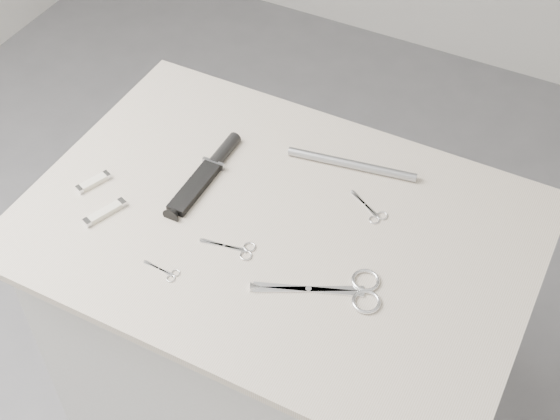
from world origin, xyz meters
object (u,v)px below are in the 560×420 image
at_px(tiny_scissors, 165,272).
at_px(sheathed_knife, 208,170).
at_px(pocket_knife_b, 94,182).
at_px(metal_rail, 352,164).
at_px(embroidery_scissors_b, 372,211).
at_px(plinth, 278,355).
at_px(embroidery_scissors_a, 237,249).
at_px(large_shears, 345,290).
at_px(pocket_knife_a, 105,212).

relative_size(tiny_scissors, sheathed_knife, 0.30).
relative_size(sheathed_knife, pocket_knife_b, 3.33).
height_order(sheathed_knife, metal_rail, sheathed_knife).
bearing_deg(metal_rail, embroidery_scissors_b, -48.41).
distance_m(plinth, embroidery_scissors_a, 0.48).
height_order(plinth, metal_rail, metal_rail).
relative_size(large_shears, pocket_knife_a, 2.48).
bearing_deg(plinth, tiny_scissors, -122.53).
relative_size(plinth, sheathed_knife, 3.60).
height_order(plinth, embroidery_scissors_b, embroidery_scissors_b).
bearing_deg(tiny_scissors, sheathed_knife, 107.17).
distance_m(embroidery_scissors_a, metal_rail, 0.32).
bearing_deg(large_shears, plinth, 129.39).
distance_m(embroidery_scissors_b, sheathed_knife, 0.35).
relative_size(embroidery_scissors_a, sheathed_knife, 0.43).
xyz_separation_m(embroidery_scissors_a, sheathed_knife, (-0.15, 0.16, 0.01)).
height_order(pocket_knife_a, metal_rail, metal_rail).
xyz_separation_m(sheathed_knife, metal_rail, (0.26, 0.15, 0.00)).
distance_m(plinth, pocket_knife_a, 0.59).
relative_size(pocket_knife_a, metal_rail, 0.34).
height_order(large_shears, metal_rail, metal_rail).
bearing_deg(embroidery_scissors_b, large_shears, -51.22).
bearing_deg(large_shears, embroidery_scissors_b, 74.90).
bearing_deg(embroidery_scissors_a, metal_rail, 60.98).
height_order(plinth, tiny_scissors, tiny_scissors).
relative_size(pocket_knife_b, metal_rail, 0.27).
distance_m(pocket_knife_b, metal_rail, 0.54).
distance_m(pocket_knife_a, pocket_knife_b, 0.09).
bearing_deg(sheathed_knife, large_shears, -112.28).
bearing_deg(pocket_knife_b, metal_rail, -35.57).
xyz_separation_m(embroidery_scissors_b, pocket_knife_a, (-0.47, -0.25, 0.00)).
bearing_deg(embroidery_scissors_a, sheathed_knife, 124.59).
bearing_deg(large_shears, sheathed_knife, 133.76).
relative_size(large_shears, sheathed_knife, 0.93).
bearing_deg(metal_rail, tiny_scissors, -114.94).
bearing_deg(large_shears, pocket_knife_a, 160.51).
distance_m(plinth, large_shears, 0.52).
xyz_separation_m(embroidery_scissors_a, embroidery_scissors_b, (0.19, 0.21, -0.00)).
distance_m(embroidery_scissors_b, pocket_knife_b, 0.57).
bearing_deg(pocket_knife_a, plinth, -45.93).
xyz_separation_m(embroidery_scissors_a, tiny_scissors, (-0.09, -0.11, -0.00)).
xyz_separation_m(plinth, tiny_scissors, (-0.13, -0.20, 0.47)).
height_order(embroidery_scissors_b, sheathed_knife, sheathed_knife).
height_order(embroidery_scissors_a, pocket_knife_a, pocket_knife_a).
relative_size(embroidery_scissors_b, metal_rail, 0.34).
bearing_deg(plinth, embroidery_scissors_b, 37.15).
distance_m(large_shears, sheathed_knife, 0.41).
relative_size(large_shears, tiny_scissors, 3.09).
bearing_deg(embroidery_scissors_a, pocket_knife_a, 177.93).
relative_size(plinth, embroidery_scissors_a, 8.30).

